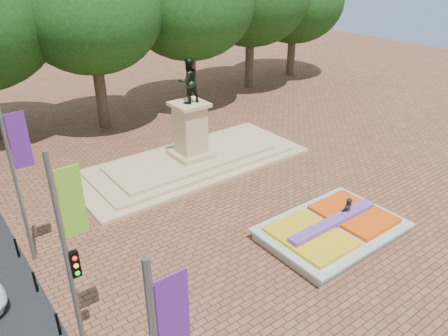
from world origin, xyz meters
name	(u,v)px	position (x,y,z in m)	size (l,w,h in m)	color
ground	(284,224)	(0.00, 0.00, 0.00)	(90.00, 90.00, 0.00)	brown
flower_bed	(333,229)	(1.03, -2.00, 0.38)	(6.30, 4.30, 0.91)	gray
monument	(191,151)	(0.00, 8.00, 0.88)	(14.00, 6.00, 6.40)	tan
tree_row_back	(140,25)	(2.33, 18.00, 6.67)	(44.80, 8.80, 10.43)	#39281F
banner_poles	(73,252)	(-10.08, -1.31, 3.88)	(0.88, 11.17, 7.00)	slate
pedestrian	(347,213)	(2.07, -1.89, 0.79)	(0.58, 0.38, 1.59)	black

